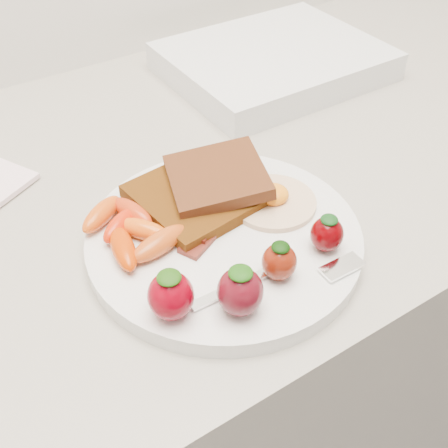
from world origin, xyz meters
TOP-DOWN VIEW (x-y plane):
  - counter at (0.00, 1.70)m, footprint 2.00×0.60m
  - plate at (0.02, 1.56)m, footprint 0.27×0.27m
  - toast_lower at (0.03, 1.62)m, footprint 0.13×0.13m
  - toast_upper at (0.05, 1.62)m, footprint 0.12×0.12m
  - fried_egg at (0.09, 1.57)m, footprint 0.11×0.11m
  - bacon_strips at (0.02, 1.58)m, footprint 0.10×0.08m
  - baby_carrots at (-0.06, 1.60)m, footprint 0.09×0.11m
  - strawberries at (-0.01, 1.49)m, footprint 0.19×0.07m
  - fork at (0.04, 1.48)m, footprint 0.16×0.05m
  - appliance at (0.28, 1.83)m, footprint 0.30×0.24m

SIDE VIEW (x-z plane):
  - counter at x=0.00m, z-range 0.00..0.90m
  - plate at x=0.02m, z-range 0.90..0.92m
  - appliance at x=0.28m, z-range 0.90..0.94m
  - fork at x=0.04m, z-range 0.92..0.92m
  - bacon_strips at x=0.02m, z-range 0.92..0.93m
  - fried_egg at x=0.09m, z-range 0.91..0.93m
  - toast_lower at x=0.03m, z-range 0.92..0.93m
  - baby_carrots at x=-0.06m, z-range 0.92..0.94m
  - toast_upper at x=0.05m, z-range 0.93..0.95m
  - strawberries at x=-0.01m, z-range 0.92..0.96m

